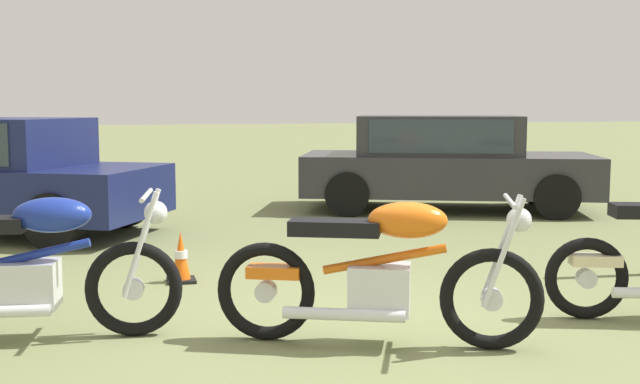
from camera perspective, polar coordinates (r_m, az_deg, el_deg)
ground_plane at (r=5.66m, az=3.51°, el=-9.99°), size 120.00×120.00×0.00m
motorcycle_blue at (r=5.67m, az=-20.51°, el=-5.27°), size 2.11×0.64×1.02m
motorcycle_orange at (r=5.22m, az=4.40°, el=-5.90°), size 2.04×1.09×1.02m
car_charcoal at (r=12.01m, az=8.97°, el=2.49°), size 4.68×3.25×1.43m
traffic_cone at (r=7.19m, az=-10.08°, el=-4.83°), size 0.25×0.25×0.46m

